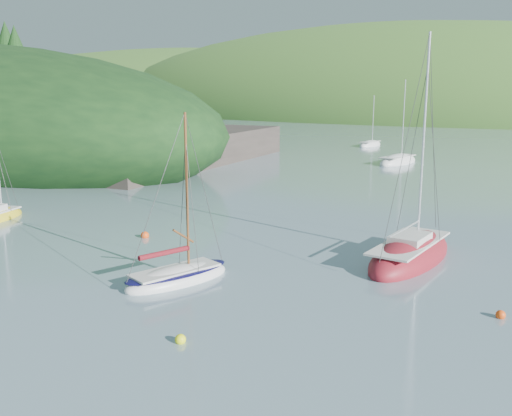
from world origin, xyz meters
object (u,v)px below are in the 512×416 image
Objects in this scene: sloop_red at (410,256)px; distant_sloop_c at (370,145)px; distant_sloop_a at (398,162)px; daysailer_white at (177,277)px.

distant_sloop_c is at bearing 115.76° from sloop_red.
sloop_red is at bearing -62.47° from distant_sloop_c.
distant_sloop_a reaches higher than distant_sloop_c.
distant_sloop_a is at bearing 112.10° from sloop_red.
daysailer_white is 65.26m from distant_sloop_c.
sloop_red reaches higher than distant_sloop_c.
distant_sloop_c is (-18.26, 62.66, -0.04)m from daysailer_white.
distant_sloop_a is at bearing 113.17° from daysailer_white.
sloop_red is 1.18× the size of distant_sloop_a.
distant_sloop_c is at bearing 128.67° from distant_sloop_a.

